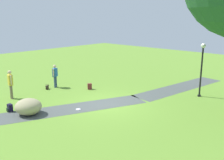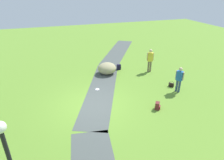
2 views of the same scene
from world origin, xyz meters
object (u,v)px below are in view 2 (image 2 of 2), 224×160
at_px(backpack_by_boulder, 119,67).
at_px(spare_backpack_on_lawn, 157,106).
at_px(woman_with_handbag, 179,78).
at_px(handbag_on_grass, 171,85).
at_px(man_near_boulder, 150,59).
at_px(lawn_boulder, 107,68).
at_px(frisbee_on_grass, 97,89).

xyz_separation_m(backpack_by_boulder, spare_backpack_on_lawn, (-5.69, -0.07, 0.00)).
bearing_deg(spare_backpack_on_lawn, woman_with_handbag, -58.89).
bearing_deg(spare_backpack_on_lawn, handbag_on_grass, -47.50).
bearing_deg(woman_with_handbag, man_near_boulder, 3.05).
bearing_deg(woman_with_handbag, spare_backpack_on_lawn, 121.11).
distance_m(lawn_boulder, frisbee_on_grass, 2.55).
bearing_deg(man_near_boulder, spare_backpack_on_lawn, 156.96).
distance_m(handbag_on_grass, frisbee_on_grass, 4.73).
bearing_deg(frisbee_on_grass, backpack_by_boulder, -42.21).
bearing_deg(backpack_by_boulder, frisbee_on_grass, 137.79).
xyz_separation_m(lawn_boulder, backpack_by_boulder, (0.46, -1.09, -0.22)).
bearing_deg(spare_backpack_on_lawn, lawn_boulder, 12.49).
xyz_separation_m(lawn_boulder, handbag_on_grass, (-3.27, -3.30, -0.27)).
relative_size(man_near_boulder, handbag_on_grass, 4.53).
xyz_separation_m(backpack_by_boulder, frisbee_on_grass, (-2.62, 2.38, -0.18)).
bearing_deg(handbag_on_grass, backpack_by_boulder, 30.63).
bearing_deg(man_near_boulder, frisbee_on_grass, 108.92).
distance_m(spare_backpack_on_lawn, frisbee_on_grass, 3.93).
bearing_deg(lawn_boulder, backpack_by_boulder, -66.83).
height_order(lawn_boulder, woman_with_handbag, woman_with_handbag).
xyz_separation_m(spare_backpack_on_lawn, frisbee_on_grass, (3.07, 2.45, -0.18)).
xyz_separation_m(woman_with_handbag, man_near_boulder, (3.30, 0.18, 0.09)).
xyz_separation_m(woman_with_handbag, backpack_by_boulder, (4.41, 2.20, -0.72)).
distance_m(handbag_on_grass, spare_backpack_on_lawn, 2.90).
height_order(lawn_boulder, frisbee_on_grass, lawn_boulder).
distance_m(lawn_boulder, backpack_by_boulder, 1.20).
relative_size(handbag_on_grass, frisbee_on_grass, 1.46).
bearing_deg(lawn_boulder, spare_backpack_on_lawn, -167.51).
xyz_separation_m(man_near_boulder, backpack_by_boulder, (1.12, 2.02, -0.82)).
distance_m(lawn_boulder, man_near_boulder, 3.23).
height_order(woman_with_handbag, backpack_by_boulder, woman_with_handbag).
distance_m(man_near_boulder, handbag_on_grass, 2.77).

